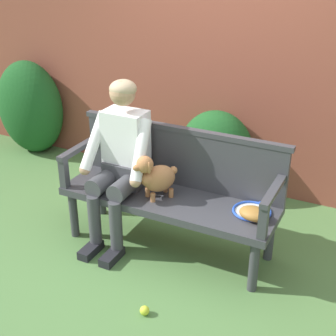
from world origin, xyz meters
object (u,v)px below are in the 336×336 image
(garden_bench, at_px, (168,203))
(tennis_ball, at_px, (145,311))
(person_seated, at_px, (121,157))
(tennis_racket, at_px, (254,210))
(baseball_glove, at_px, (254,214))
(dog_on_bench, at_px, (155,176))

(garden_bench, height_order, tennis_ball, garden_bench)
(person_seated, relative_size, tennis_racket, 2.30)
(garden_bench, xyz_separation_m, baseball_glove, (0.70, -0.02, 0.10))
(tennis_racket, bearing_deg, garden_bench, -171.93)
(dog_on_bench, relative_size, tennis_racket, 0.63)
(garden_bench, relative_size, person_seated, 1.29)
(dog_on_bench, bearing_deg, tennis_racket, 11.02)
(baseball_glove, bearing_deg, person_seated, -171.60)
(tennis_racket, bearing_deg, dog_on_bench, -168.98)
(tennis_ball, bearing_deg, baseball_glove, 57.23)
(baseball_glove, bearing_deg, dog_on_bench, -169.20)
(person_seated, distance_m, tennis_racket, 1.11)
(garden_bench, xyz_separation_m, dog_on_bench, (-0.08, -0.05, 0.24))
(garden_bench, height_order, tennis_racket, tennis_racket)
(garden_bench, xyz_separation_m, tennis_ball, (0.21, -0.78, -0.37))
(dog_on_bench, bearing_deg, tennis_ball, -68.02)
(person_seated, bearing_deg, dog_on_bench, -5.73)
(tennis_racket, bearing_deg, baseball_glove, -72.78)
(garden_bench, distance_m, dog_on_bench, 0.26)
(person_seated, bearing_deg, garden_bench, 2.55)
(person_seated, xyz_separation_m, baseball_glove, (1.11, -0.00, -0.22))
(tennis_racket, distance_m, tennis_ball, 1.08)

